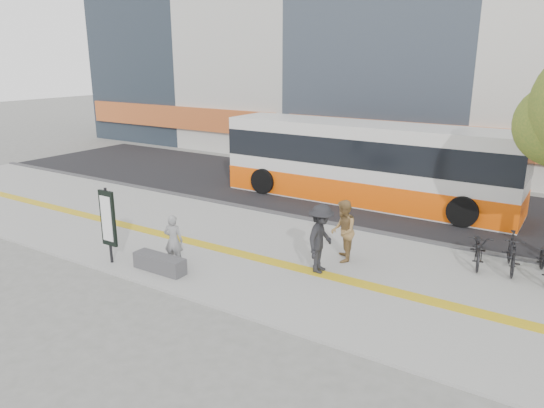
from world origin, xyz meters
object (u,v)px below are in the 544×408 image
Objects in this scene: bench at (160,263)px; signboard at (108,219)px; pedestrian_dark at (321,239)px; pedestrian_tan at (343,231)px; seated_woman at (173,241)px; bus at (366,165)px.

signboard is at bearing -169.19° from bench.
bench is at bearing 117.01° from pedestrian_dark.
bench is 0.89× the size of pedestrian_tan.
signboard is at bearing 4.50° from seated_woman.
bus is at bearing 78.74° from bench.
pedestrian_dark is at bearing -76.34° from bus.
seated_woman is (-1.84, -9.21, -0.72)m from bus.
signboard reaches higher than pedestrian_tan.
pedestrian_tan reaches higher than bench.
pedestrian_tan is at bearing -163.44° from seated_woman.
pedestrian_dark is at bearing -173.88° from seated_woman.
bus is 7.60m from pedestrian_dark.
bench is 0.73× the size of signboard.
seated_woman is at bearing 111.82° from pedestrian_dark.
bench is 1.07× the size of seated_woman.
bus reaches higher than signboard.
bench is 5.20m from pedestrian_tan.
pedestrian_tan is (1.96, -6.32, -0.57)m from bus.
pedestrian_dark is (-0.17, -1.05, 0.06)m from pedestrian_tan.
pedestrian_dark reaches higher than bench.
pedestrian_dark is at bearing 26.34° from signboard.
bus reaches higher than pedestrian_dark.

